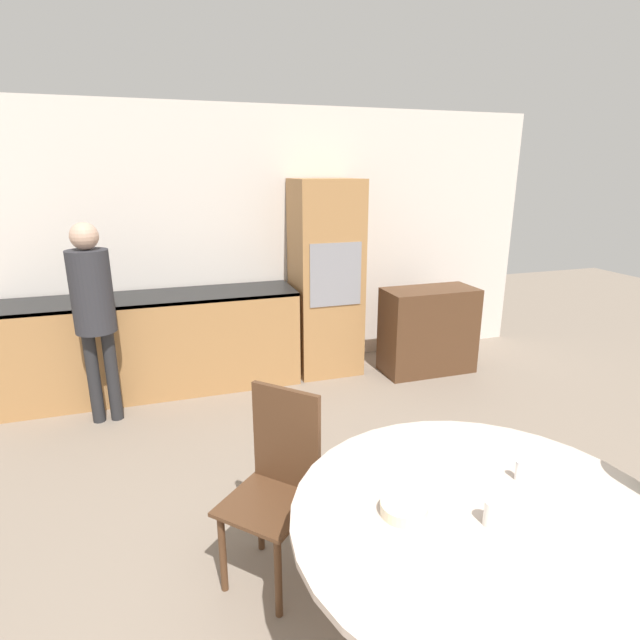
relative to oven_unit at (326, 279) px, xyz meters
The scene contains 10 objects.
wall_back 0.86m from the oven_unit, 154.78° to the left, with size 6.26×0.05×2.60m.
kitchen_counter 1.75m from the oven_unit, behind, with size 2.64×0.60×0.91m.
oven_unit is the anchor object (origin of this frame).
sideboard 1.17m from the oven_unit, 20.51° to the right, with size 0.93×0.45×0.87m.
dining_table 3.37m from the oven_unit, 98.31° to the right, with size 1.48×1.48×0.76m.
chair_far_left 2.78m from the oven_unit, 113.68° to the right, with size 0.57×0.57×0.99m.
person_standing 2.15m from the oven_unit, 166.45° to the right, with size 0.31×0.31×1.63m.
cup 3.40m from the oven_unit, 98.42° to the right, with size 0.06×0.06×0.10m.
bowl_near 3.30m from the oven_unit, 103.57° to the right, with size 0.18×0.18×0.05m.
salt_shaker 3.17m from the oven_unit, 93.90° to the right, with size 0.03×0.03×0.09m.
Camera 1 is at (-0.86, -0.19, 2.00)m, focal length 28.00 mm.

